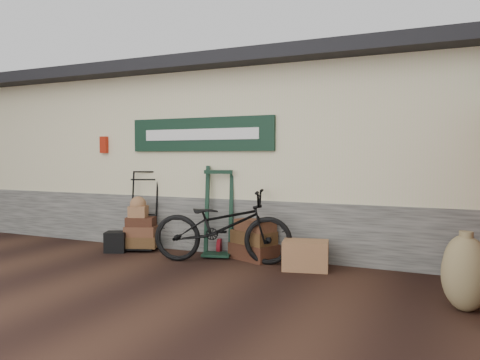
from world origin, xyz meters
name	(u,v)px	position (x,y,z in m)	size (l,w,h in m)	color
ground	(186,266)	(0.00, 0.00, 0.00)	(80.00, 80.00, 0.00)	black
station_building	(258,155)	(-0.01, 2.74, 1.61)	(14.40, 4.10, 3.20)	#4C4C47
porter_trolley	(143,209)	(-1.33, 0.80, 0.68)	(0.68, 0.51, 1.36)	black
green_barrow	(218,211)	(0.09, 0.85, 0.72)	(0.52, 0.44, 1.43)	black
suitcase_stack	(254,239)	(0.70, 0.85, 0.31)	(0.71, 0.45, 0.63)	#3D1B13
wicker_hamper	(306,255)	(1.63, 0.53, 0.21)	(0.63, 0.41, 0.41)	brown
black_trunk	(116,242)	(-1.59, 0.40, 0.17)	(0.34, 0.29, 0.34)	black
bicycle	(222,222)	(0.36, 0.44, 0.61)	(2.10, 0.73, 1.22)	black
burlap_sack_left	(463,266)	(3.61, 0.05, 0.35)	(0.44, 0.37, 0.71)	olive
burlap_sack_right	(466,274)	(3.63, -0.49, 0.39)	(0.49, 0.41, 0.78)	olive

